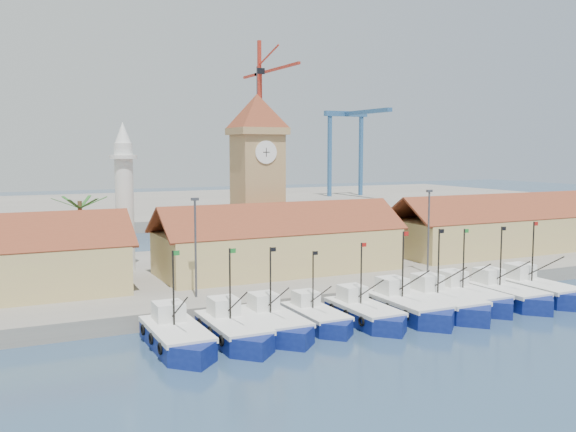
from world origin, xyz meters
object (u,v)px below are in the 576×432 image
boat_0 (178,339)px  clock_tower (257,174)px  boat_5 (409,308)px  minaret (124,196)px

boat_0 → clock_tower: bearing=55.1°
clock_tower → boat_5: bearing=-79.4°
clock_tower → minaret: size_ratio=1.39×
clock_tower → minaret: (-15.00, 2.00, -2.23)m
clock_tower → minaret: bearing=172.4°
boat_5 → minaret: size_ratio=0.65×
boat_0 → clock_tower: clock_tower is taller
clock_tower → minaret: 15.30m
boat_0 → minaret: (1.49, 25.61, 8.93)m
boat_0 → minaret: 27.17m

